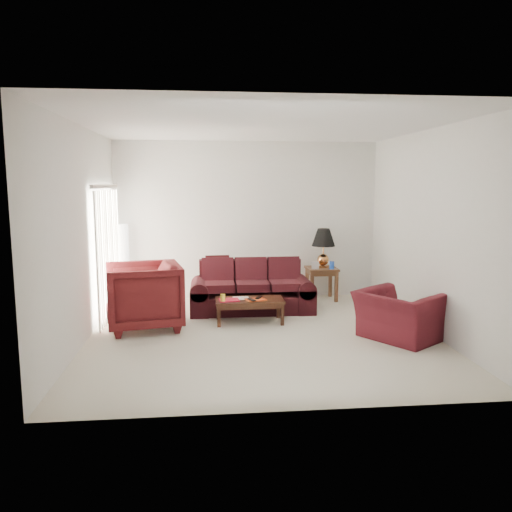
# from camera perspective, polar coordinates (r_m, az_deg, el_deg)

# --- Properties ---
(floor) EXTENTS (5.00, 5.00, 0.00)m
(floor) POSITION_cam_1_polar(r_m,az_deg,el_deg) (7.42, 0.67, -9.00)
(floor) COLOR silver
(floor) RESTS_ON ground
(blinds) EXTENTS (0.10, 2.00, 2.16)m
(blinds) POSITION_cam_1_polar(r_m,az_deg,el_deg) (8.57, -16.63, 0.39)
(blinds) COLOR silver
(blinds) RESTS_ON ground
(sofa) EXTENTS (2.20, 1.12, 0.87)m
(sofa) POSITION_cam_1_polar(r_m,az_deg,el_deg) (8.65, -0.49, -3.54)
(sofa) COLOR black
(sofa) RESTS_ON ground
(throw_pillow) EXTENTS (0.44, 0.24, 0.44)m
(throw_pillow) POSITION_cam_1_polar(r_m,az_deg,el_deg) (9.10, -4.43, -1.28)
(throw_pillow) COLOR black
(throw_pillow) RESTS_ON sofa
(end_table) EXTENTS (0.60, 0.60, 0.62)m
(end_table) POSITION_cam_1_polar(r_m,az_deg,el_deg) (9.63, 7.47, -3.14)
(end_table) COLOR brown
(end_table) RESTS_ON ground
(table_lamp) EXTENTS (0.55, 0.55, 0.74)m
(table_lamp) POSITION_cam_1_polar(r_m,az_deg,el_deg) (9.58, 7.70, 0.92)
(table_lamp) COLOR #B06C37
(table_lamp) RESTS_ON end_table
(clock) EXTENTS (0.14, 0.06, 0.13)m
(clock) POSITION_cam_1_polar(r_m,az_deg,el_deg) (9.42, 6.78, -1.07)
(clock) COLOR silver
(clock) RESTS_ON end_table
(blue_canister) EXTENTS (0.10, 0.10, 0.14)m
(blue_canister) POSITION_cam_1_polar(r_m,az_deg,el_deg) (9.45, 8.65, -1.04)
(blue_canister) COLOR #1A44AC
(blue_canister) RESTS_ON end_table
(picture_frame) EXTENTS (0.14, 0.17, 0.05)m
(picture_frame) POSITION_cam_1_polar(r_m,az_deg,el_deg) (9.67, 6.76, -0.77)
(picture_frame) COLOR silver
(picture_frame) RESTS_ON end_table
(floor_lamp) EXTENTS (0.32, 0.32, 1.49)m
(floor_lamp) POSITION_cam_1_polar(r_m,az_deg,el_deg) (9.48, -14.91, -0.86)
(floor_lamp) COLOR silver
(floor_lamp) RESTS_ON ground
(armchair_left) EXTENTS (1.30, 1.28, 1.02)m
(armchair_left) POSITION_cam_1_polar(r_m,az_deg,el_deg) (7.82, -12.74, -4.46)
(armchair_left) COLOR #481012
(armchair_left) RESTS_ON ground
(armchair_right) EXTENTS (1.36, 1.40, 0.69)m
(armchair_right) POSITION_cam_1_polar(r_m,az_deg,el_deg) (7.42, 16.03, -6.55)
(armchair_right) COLOR #450F17
(armchair_right) RESTS_ON ground
(coffee_table) EXTENTS (1.10, 0.58, 0.38)m
(coffee_table) POSITION_cam_1_polar(r_m,az_deg,el_deg) (8.02, -0.74, -6.27)
(coffee_table) COLOR black
(coffee_table) RESTS_ON ground
(magazine_red) EXTENTS (0.33, 0.26, 0.02)m
(magazine_red) POSITION_cam_1_polar(r_m,az_deg,el_deg) (7.88, -3.10, -5.05)
(magazine_red) COLOR #B11128
(magazine_red) RESTS_ON coffee_table
(magazine_white) EXTENTS (0.26, 0.20, 0.01)m
(magazine_white) POSITION_cam_1_polar(r_m,az_deg,el_deg) (8.02, -1.74, -4.83)
(magazine_white) COLOR white
(magazine_white) RESTS_ON coffee_table
(magazine_orange) EXTENTS (0.36, 0.31, 0.02)m
(magazine_orange) POSITION_cam_1_polar(r_m,az_deg,el_deg) (7.91, -0.05, -5.00)
(magazine_orange) COLOR #D24618
(magazine_orange) RESTS_ON coffee_table
(remote_a) EXTENTS (0.12, 0.19, 0.02)m
(remote_a) POSITION_cam_1_polar(r_m,az_deg,el_deg) (7.82, -0.50, -5.01)
(remote_a) COLOR black
(remote_a) RESTS_ON coffee_table
(remote_b) EXTENTS (0.13, 0.19, 0.02)m
(remote_b) POSITION_cam_1_polar(r_m,az_deg,el_deg) (7.97, 0.33, -4.76)
(remote_b) COLOR black
(remote_b) RESTS_ON coffee_table
(yellow_glass) EXTENTS (0.09, 0.09, 0.13)m
(yellow_glass) POSITION_cam_1_polar(r_m,az_deg,el_deg) (7.78, -3.80, -4.82)
(yellow_glass) COLOR yellow
(yellow_glass) RESTS_ON coffee_table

